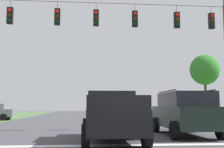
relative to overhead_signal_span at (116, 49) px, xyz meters
The scene contains 9 objects.
stop_bar_stripe 7.39m from the overhead_signal_span, 90.59° to the right, with size 15.92×0.45×0.01m, color white.
lane_dash_0 4.58m from the overhead_signal_span, 106.41° to the left, with size 0.15×2.50×0.01m, color white.
lane_dash_1 8.55m from the overhead_signal_span, 90.47° to the left, with size 0.15×2.50×0.01m, color white.
lane_dash_2 13.25m from the overhead_signal_span, 90.27° to the left, with size 0.15×2.50×0.01m, color white.
overhead_signal_span is the anchor object (origin of this frame).
pickup_truck 5.83m from the overhead_signal_span, 98.29° to the right, with size 2.30×5.41×1.95m.
suv_black 5.43m from the overhead_signal_span, 45.75° to the right, with size 2.25×4.82×2.05m.
distant_car_crossing_white 11.92m from the overhead_signal_span, 74.53° to the left, with size 2.21×4.39×1.52m.
tree_roadside_right 20.84m from the overhead_signal_span, 53.25° to the left, with size 3.51×3.51×7.48m.
Camera 1 is at (-1.54, -7.07, 1.39)m, focal length 44.83 mm.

